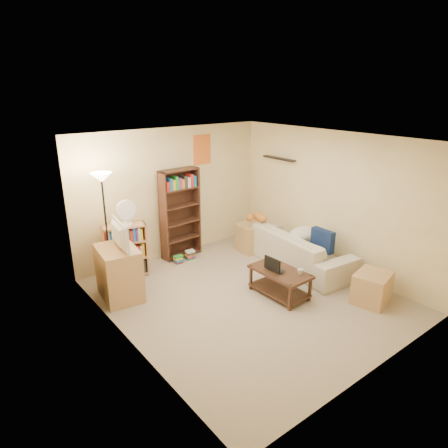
{
  "coord_description": "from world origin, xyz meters",
  "views": [
    {
      "loc": [
        -3.77,
        -4.27,
        3.23
      ],
      "look_at": [
        0.05,
        0.66,
        1.05
      ],
      "focal_mm": 32.0,
      "sensor_mm": 36.0,
      "label": 1
    }
  ],
  "objects_px": {
    "tv_stand": "(119,273)",
    "coffee_table": "(280,279)",
    "desk_fan": "(126,212)",
    "floor_lamp": "(103,198)",
    "side_table": "(251,238)",
    "sofa": "(298,248)",
    "laptop": "(278,269)",
    "tall_bookshelf": "(180,211)",
    "television": "(115,235)",
    "mug": "(300,272)",
    "short_bookshelf": "(126,251)",
    "tabby_cat": "(258,217)",
    "end_cabinet": "(372,288)"
  },
  "relations": [
    {
      "from": "tv_stand",
      "to": "television",
      "type": "relative_size",
      "value": 1.12
    },
    {
      "from": "sofa",
      "to": "short_bookshelf",
      "type": "height_order",
      "value": "short_bookshelf"
    },
    {
      "from": "short_bookshelf",
      "to": "television",
      "type": "bearing_deg",
      "value": -107.87
    },
    {
      "from": "tabby_cat",
      "to": "side_table",
      "type": "height_order",
      "value": "tabby_cat"
    },
    {
      "from": "laptop",
      "to": "mug",
      "type": "xyz_separation_m",
      "value": [
        0.15,
        -0.33,
        0.03
      ]
    },
    {
      "from": "floor_lamp",
      "to": "tv_stand",
      "type": "bearing_deg",
      "value": -93.5
    },
    {
      "from": "mug",
      "to": "tv_stand",
      "type": "bearing_deg",
      "value": 140.96
    },
    {
      "from": "laptop",
      "to": "tv_stand",
      "type": "height_order",
      "value": "tv_stand"
    },
    {
      "from": "coffee_table",
      "to": "tv_stand",
      "type": "bearing_deg",
      "value": 142.35
    },
    {
      "from": "coffee_table",
      "to": "mug",
      "type": "relative_size",
      "value": 9.44
    },
    {
      "from": "floor_lamp",
      "to": "side_table",
      "type": "xyz_separation_m",
      "value": [
        2.89,
        -0.26,
        -1.28
      ]
    },
    {
      "from": "end_cabinet",
      "to": "tv_stand",
      "type": "bearing_deg",
      "value": 140.22
    },
    {
      "from": "tabby_cat",
      "to": "floor_lamp",
      "type": "relative_size",
      "value": 0.27
    },
    {
      "from": "laptop",
      "to": "tall_bookshelf",
      "type": "bearing_deg",
      "value": 5.58
    },
    {
      "from": "television",
      "to": "laptop",
      "type": "bearing_deg",
      "value": -118.24
    },
    {
      "from": "sofa",
      "to": "television",
      "type": "bearing_deg",
      "value": 79.94
    },
    {
      "from": "tv_stand",
      "to": "desk_fan",
      "type": "height_order",
      "value": "desk_fan"
    },
    {
      "from": "side_table",
      "to": "tv_stand",
      "type": "bearing_deg",
      "value": -177.02
    },
    {
      "from": "tabby_cat",
      "to": "mug",
      "type": "distance_m",
      "value": 1.96
    },
    {
      "from": "short_bookshelf",
      "to": "tall_bookshelf",
      "type": "bearing_deg",
      "value": 22.39
    },
    {
      "from": "tv_stand",
      "to": "coffee_table",
      "type": "bearing_deg",
      "value": -29.18
    },
    {
      "from": "floor_lamp",
      "to": "side_table",
      "type": "relative_size",
      "value": 3.46
    },
    {
      "from": "side_table",
      "to": "sofa",
      "type": "bearing_deg",
      "value": -77.48
    },
    {
      "from": "mug",
      "to": "coffee_table",
      "type": "bearing_deg",
      "value": 118.17
    },
    {
      "from": "television",
      "to": "tall_bookshelf",
      "type": "bearing_deg",
      "value": -56.85
    },
    {
      "from": "tv_stand",
      "to": "short_bookshelf",
      "type": "height_order",
      "value": "short_bookshelf"
    },
    {
      "from": "tabby_cat",
      "to": "television",
      "type": "bearing_deg",
      "value": -179.94
    },
    {
      "from": "floor_lamp",
      "to": "tabby_cat",
      "type": "bearing_deg",
      "value": -8.0
    },
    {
      "from": "desk_fan",
      "to": "floor_lamp",
      "type": "xyz_separation_m",
      "value": [
        -0.43,
        -0.18,
        0.37
      ]
    },
    {
      "from": "tv_stand",
      "to": "tall_bookshelf",
      "type": "relative_size",
      "value": 0.48
    },
    {
      "from": "coffee_table",
      "to": "side_table",
      "type": "relative_size",
      "value": 1.75
    },
    {
      "from": "side_table",
      "to": "desk_fan",
      "type": "bearing_deg",
      "value": 169.85
    },
    {
      "from": "mug",
      "to": "tall_bookshelf",
      "type": "height_order",
      "value": "tall_bookshelf"
    },
    {
      "from": "tv_stand",
      "to": "mug",
      "type": "bearing_deg",
      "value": -31.94
    },
    {
      "from": "tabby_cat",
      "to": "side_table",
      "type": "distance_m",
      "value": 0.5
    },
    {
      "from": "coffee_table",
      "to": "short_bookshelf",
      "type": "bearing_deg",
      "value": 126.21
    },
    {
      "from": "floor_lamp",
      "to": "desk_fan",
      "type": "bearing_deg",
      "value": 22.37
    },
    {
      "from": "short_bookshelf",
      "to": "desk_fan",
      "type": "distance_m",
      "value": 0.72
    },
    {
      "from": "sofa",
      "to": "end_cabinet",
      "type": "relative_size",
      "value": 4.11
    },
    {
      "from": "coffee_table",
      "to": "television",
      "type": "bearing_deg",
      "value": 142.35
    },
    {
      "from": "coffee_table",
      "to": "short_bookshelf",
      "type": "xyz_separation_m",
      "value": [
        -1.65,
        2.15,
        0.2
      ]
    },
    {
      "from": "laptop",
      "to": "floor_lamp",
      "type": "xyz_separation_m",
      "value": [
        -2.04,
        1.87,
        1.11
      ]
    },
    {
      "from": "short_bookshelf",
      "to": "desk_fan",
      "type": "relative_size",
      "value": 2.13
    },
    {
      "from": "tall_bookshelf",
      "to": "side_table",
      "type": "bearing_deg",
      "value": -30.04
    },
    {
      "from": "laptop",
      "to": "desk_fan",
      "type": "height_order",
      "value": "desk_fan"
    },
    {
      "from": "desk_fan",
      "to": "side_table",
      "type": "bearing_deg",
      "value": -10.15
    },
    {
      "from": "floor_lamp",
      "to": "sofa",
      "type": "bearing_deg",
      "value": -22.8
    },
    {
      "from": "mug",
      "to": "floor_lamp",
      "type": "relative_size",
      "value": 0.05
    },
    {
      "from": "mug",
      "to": "tall_bookshelf",
      "type": "distance_m",
      "value": 2.7
    },
    {
      "from": "desk_fan",
      "to": "floor_lamp",
      "type": "distance_m",
      "value": 0.6
    }
  ]
}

